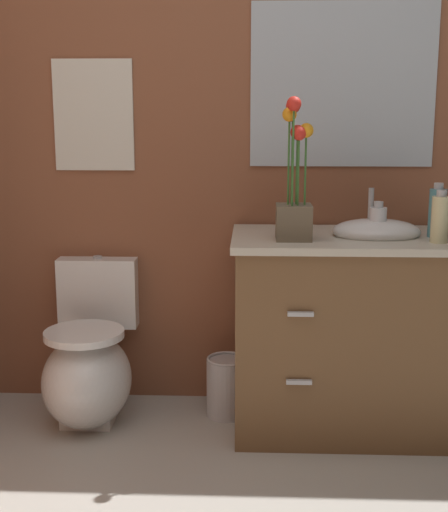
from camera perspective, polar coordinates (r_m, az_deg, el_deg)
The scene contains 10 objects.
wall_back at distance 3.21m, azimuth 5.06°, elevation 9.92°, with size 4.01×0.05×2.50m, color brown.
toilet at distance 3.19m, azimuth -10.77°, elevation -8.74°, with size 0.38×0.59×0.69m.
vanity_cabinet at distance 3.05m, azimuth 9.60°, elevation -5.94°, with size 0.94×0.56×1.02m.
flower_vase at distance 2.81m, azimuth 5.68°, elevation 5.02°, with size 0.14×0.14×0.56m.
soap_bottle at distance 2.87m, azimuth 16.95°, elevation 2.90°, with size 0.07×0.07×0.20m.
lotion_bottle at distance 3.00m, azimuth 16.75°, elevation 3.40°, with size 0.07×0.07×0.22m.
hand_wash_bottle at distance 2.94m, azimuth 12.26°, elevation 2.74°, with size 0.07×0.07×0.15m.
trash_bin at distance 3.22m, azimuth 0.22°, elevation -10.41°, with size 0.18×0.18×0.27m.
wall_poster at distance 3.26m, azimuth -10.44°, elevation 11.06°, with size 0.35×0.01×0.49m, color silver.
wall_mirror at distance 3.20m, azimuth 9.53°, elevation 13.38°, with size 0.80×0.01×0.70m, color #B2BCC6.
Camera 1 is at (0.05, -1.53, 1.35)m, focal length 49.80 mm.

